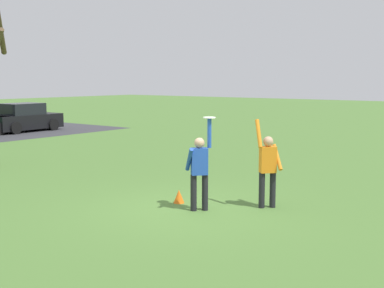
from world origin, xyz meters
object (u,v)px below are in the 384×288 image
at_px(parked_car_black, 24,118).
at_px(frisbee_disc, 209,118).
at_px(person_catcher, 199,167).
at_px(person_defender, 268,166).
at_px(field_cone_orange, 179,196).

bearing_deg(parked_car_black, frisbee_disc, -115.59).
height_order(person_catcher, parked_car_black, person_catcher).
xyz_separation_m(person_defender, frisbee_disc, (-0.99, 0.93, 1.11)).
distance_m(frisbee_disc, field_cone_orange, 2.16).
height_order(frisbee_disc, parked_car_black, frisbee_disc).
distance_m(frisbee_disc, parked_car_black, 19.86).
bearing_deg(person_catcher, field_cone_orange, 114.83).
bearing_deg(person_defender, frisbee_disc, 0.00).
height_order(person_defender, field_cone_orange, person_defender).
bearing_deg(field_cone_orange, person_defender, -64.85).
relative_size(parked_car_black, field_cone_orange, 13.06).
bearing_deg(field_cone_orange, frisbee_disc, -96.19).
bearing_deg(parked_car_black, field_cone_orange, -116.43).
relative_size(frisbee_disc, field_cone_orange, 0.86).
bearing_deg(person_defender, person_catcher, 0.00).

